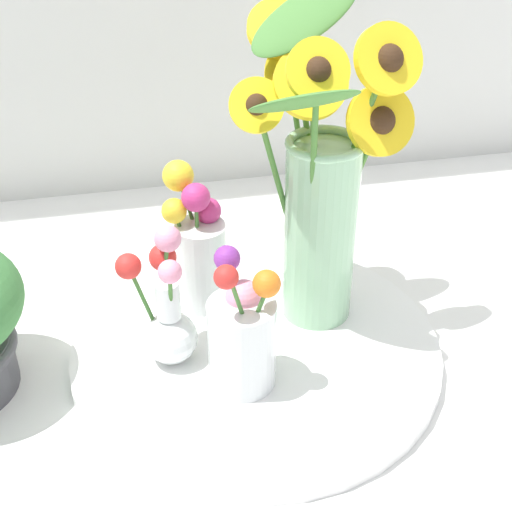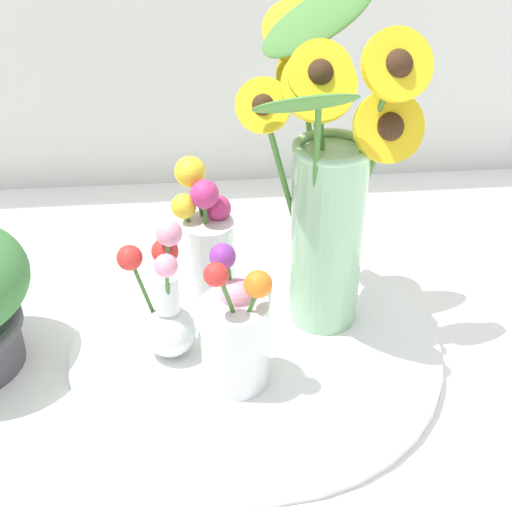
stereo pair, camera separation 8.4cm
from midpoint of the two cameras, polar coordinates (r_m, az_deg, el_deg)
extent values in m
plane|color=white|center=(0.87, -3.72, -11.49)|extent=(6.00, 6.00, 0.00)
cylinder|color=white|center=(0.92, -2.61, -7.48)|extent=(0.47, 0.47, 0.02)
cylinder|color=#99CC9E|center=(0.90, 2.49, 1.68)|extent=(0.09, 0.09, 0.24)
torus|color=#99CC9E|center=(0.84, 2.69, 8.90)|extent=(0.10, 0.10, 0.01)
cylinder|color=#4C8438|center=(0.87, -0.64, 4.61)|extent=(0.07, 0.01, 0.24)
cylinder|color=yellow|center=(0.81, -2.95, 11.88)|extent=(0.08, 0.04, 0.07)
sphere|color=#382314|center=(0.81, -2.95, 11.88)|extent=(0.03, 0.03, 0.03)
cylinder|color=#4C8438|center=(0.89, 4.30, 3.78)|extent=(0.07, 0.04, 0.23)
cylinder|color=yellow|center=(0.83, 7.07, 10.63)|extent=(0.10, 0.05, 0.10)
sphere|color=#382314|center=(0.83, 7.07, 10.63)|extent=(0.03, 0.03, 0.03)
cylinder|color=#4C8438|center=(0.83, 1.58, 4.45)|extent=(0.01, 0.03, 0.32)
cylinder|color=yellow|center=(0.76, 1.71, 14.57)|extent=(0.07, 0.04, 0.06)
sphere|color=#382314|center=(0.76, 1.71, 14.57)|extent=(0.03, 0.03, 0.03)
cylinder|color=#4C8438|center=(0.89, 1.05, 7.69)|extent=(0.04, 0.10, 0.29)
cylinder|color=yellow|center=(0.88, -0.79, 17.70)|extent=(0.09, 0.07, 0.07)
sphere|color=#382314|center=(0.88, -0.79, 17.70)|extent=(0.03, 0.03, 0.03)
cylinder|color=#4C8438|center=(0.87, 3.98, 5.75)|extent=(0.09, 0.03, 0.30)
cylinder|color=yellow|center=(0.81, 7.56, 15.30)|extent=(0.10, 0.05, 0.09)
sphere|color=#382314|center=(0.81, 7.56, 15.30)|extent=(0.03, 0.03, 0.03)
cylinder|color=#4C8438|center=(0.86, 2.19, 5.27)|extent=(0.03, 0.03, 0.26)
cylinder|color=yellow|center=(0.82, 1.40, 13.65)|extent=(0.09, 0.06, 0.08)
sphere|color=#382314|center=(0.82, 1.40, 13.65)|extent=(0.04, 0.04, 0.04)
cylinder|color=#4C8438|center=(0.89, 2.03, 5.72)|extent=(0.04, 0.06, 0.26)
cylinder|color=yellow|center=(0.86, 0.58, 14.35)|extent=(0.09, 0.07, 0.07)
sphere|color=#382314|center=(0.86, 0.58, 14.35)|extent=(0.03, 0.03, 0.03)
ellipsoid|color=#477F38|center=(0.85, 0.99, 18.57)|extent=(0.16, 0.09, 0.10)
ellipsoid|color=#477F38|center=(0.76, 0.52, 12.16)|extent=(0.14, 0.12, 0.08)
cylinder|color=white|center=(0.83, -3.99, -7.13)|extent=(0.08, 0.08, 0.11)
cylinder|color=#427533|center=(0.80, -3.28, -5.36)|extent=(0.03, 0.02, 0.10)
sphere|color=orange|center=(0.76, -2.22, -2.52)|extent=(0.03, 0.03, 0.03)
cylinder|color=#427533|center=(0.83, -4.36, -6.21)|extent=(0.02, 0.01, 0.09)
sphere|color=pink|center=(0.80, -3.97, -3.46)|extent=(0.04, 0.04, 0.04)
cylinder|color=#427533|center=(0.79, -4.32, -4.95)|extent=(0.04, 0.03, 0.12)
sphere|color=red|center=(0.74, -5.63, -1.79)|extent=(0.03, 0.03, 0.03)
cylinder|color=#427533|center=(0.81, -4.60, -4.18)|extent=(0.02, 0.03, 0.12)
sphere|color=purple|center=(0.79, -5.37, -0.30)|extent=(0.03, 0.03, 0.03)
sphere|color=white|center=(0.88, -9.53, -6.56)|extent=(0.07, 0.07, 0.07)
cylinder|color=white|center=(0.85, -9.89, -3.58)|extent=(0.03, 0.03, 0.05)
cylinder|color=#427533|center=(0.87, -11.54, -3.95)|extent=(0.03, 0.02, 0.10)
sphere|color=red|center=(0.84, -13.01, -0.91)|extent=(0.03, 0.03, 0.03)
cylinder|color=#427533|center=(0.85, -9.65, -4.23)|extent=(0.01, 0.03, 0.12)
sphere|color=pink|center=(0.80, -9.91, -1.36)|extent=(0.03, 0.03, 0.03)
cylinder|color=#427533|center=(0.87, -9.83, -3.56)|extent=(0.01, 0.03, 0.10)
sphere|color=red|center=(0.86, -10.27, -0.21)|extent=(0.03, 0.03, 0.03)
cylinder|color=#427533|center=(0.86, -10.20, -2.59)|extent=(0.02, 0.02, 0.12)
sphere|color=pink|center=(0.83, -9.96, 1.29)|extent=(0.03, 0.03, 0.03)
cylinder|color=white|center=(0.95, -6.86, -0.82)|extent=(0.07, 0.07, 0.12)
cylinder|color=#427533|center=(0.93, -7.26, 0.95)|extent=(0.01, 0.01, 0.13)
sphere|color=#C6337A|center=(0.90, -7.52, 4.59)|extent=(0.04, 0.04, 0.04)
cylinder|color=#427533|center=(0.94, -6.21, 0.42)|extent=(0.01, 0.03, 0.11)
sphere|color=#C6337A|center=(0.93, -6.45, 3.54)|extent=(0.03, 0.03, 0.03)
cylinder|color=#427533|center=(0.93, -8.10, 0.59)|extent=(0.03, 0.02, 0.10)
sphere|color=yellow|center=(0.91, -9.19, 3.50)|extent=(0.03, 0.03, 0.03)
cylinder|color=#427533|center=(0.94, -7.39, 1.96)|extent=(0.04, 0.04, 0.14)
sphere|color=yellow|center=(0.92, -8.87, 6.29)|extent=(0.04, 0.04, 0.04)
camera|label=1|loc=(0.04, -92.86, -1.90)|focal=50.00mm
camera|label=2|loc=(0.04, 87.14, 1.90)|focal=50.00mm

